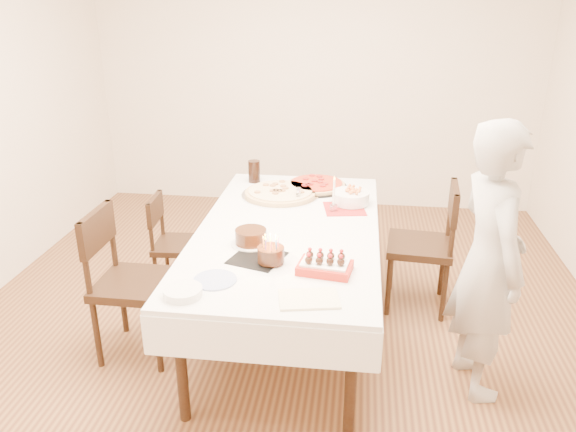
# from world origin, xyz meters

# --- Properties ---
(floor) EXTENTS (5.00, 5.00, 0.00)m
(floor) POSITION_xyz_m (0.00, 0.00, 0.00)
(floor) COLOR #532E1C
(floor) RESTS_ON ground
(wall_back) EXTENTS (4.50, 0.04, 2.70)m
(wall_back) POSITION_xyz_m (0.00, 2.50, 1.35)
(wall_back) COLOR beige
(wall_back) RESTS_ON floor
(dining_table) EXTENTS (1.70, 2.38, 0.75)m
(dining_table) POSITION_xyz_m (0.04, 0.00, 0.38)
(dining_table) COLOR white
(dining_table) RESTS_ON floor
(chair_right_savory) EXTENTS (0.52, 0.52, 0.95)m
(chair_right_savory) POSITION_xyz_m (0.93, 0.44, 0.47)
(chair_right_savory) COLOR black
(chair_right_savory) RESTS_ON floor
(chair_left_savory) EXTENTS (0.42, 0.42, 0.78)m
(chair_left_savory) POSITION_xyz_m (-0.83, 0.42, 0.39)
(chair_left_savory) COLOR black
(chair_left_savory) RESTS_ON floor
(chair_left_dessert) EXTENTS (0.50, 0.50, 0.96)m
(chair_left_dessert) POSITION_xyz_m (-0.86, -0.36, 0.48)
(chair_left_dessert) COLOR black
(chair_left_dessert) RESTS_ON floor
(person) EXTENTS (0.50, 0.65, 1.58)m
(person) POSITION_xyz_m (1.20, -0.41, 0.79)
(person) COLOR #B9B4AE
(person) RESTS_ON floor
(pizza_white) EXTENTS (0.70, 0.70, 0.04)m
(pizza_white) POSITION_xyz_m (-0.09, 0.60, 0.77)
(pizza_white) COLOR beige
(pizza_white) RESTS_ON dining_table
(pizza_pepperoni) EXTENTS (0.54, 0.54, 0.04)m
(pizza_pepperoni) POSITION_xyz_m (0.16, 0.81, 0.77)
(pizza_pepperoni) COLOR red
(pizza_pepperoni) RESTS_ON dining_table
(red_placemat) EXTENTS (0.32, 0.32, 0.01)m
(red_placemat) POSITION_xyz_m (0.39, 0.39, 0.75)
(red_placemat) COLOR #B21E1E
(red_placemat) RESTS_ON dining_table
(pasta_bowl) EXTENTS (0.32, 0.32, 0.08)m
(pasta_bowl) POSITION_xyz_m (0.43, 0.49, 0.80)
(pasta_bowl) COLOR white
(pasta_bowl) RESTS_ON dining_table
(taper_candle) EXTENTS (0.06, 0.06, 0.26)m
(taper_candle) POSITION_xyz_m (0.32, 0.34, 0.88)
(taper_candle) COLOR white
(taper_candle) RESTS_ON dining_table
(shaker_pair) EXTENTS (0.11, 0.11, 0.09)m
(shaker_pair) POSITION_xyz_m (0.05, 0.48, 0.80)
(shaker_pair) COLOR white
(shaker_pair) RESTS_ON dining_table
(cola_glass) EXTENTS (0.12, 0.12, 0.17)m
(cola_glass) POSITION_xyz_m (-0.34, 0.89, 0.84)
(cola_glass) COLOR black
(cola_glass) RESTS_ON dining_table
(layer_cake) EXTENTS (0.31, 0.31, 0.10)m
(layer_cake) POSITION_xyz_m (-0.14, -0.27, 0.80)
(layer_cake) COLOR #351A0D
(layer_cake) RESTS_ON dining_table
(cake_board) EXTENTS (0.34, 0.34, 0.01)m
(cake_board) POSITION_xyz_m (-0.07, -0.45, 0.75)
(cake_board) COLOR black
(cake_board) RESTS_ON dining_table
(birthday_cake) EXTENTS (0.19, 0.19, 0.15)m
(birthday_cake) POSITION_xyz_m (0.01, -0.50, 0.84)
(birthday_cake) COLOR #391C0F
(birthday_cake) RESTS_ON dining_table
(strawberry_box) EXTENTS (0.31, 0.23, 0.07)m
(strawberry_box) POSITION_xyz_m (0.32, -0.56, 0.79)
(strawberry_box) COLOR #AA1E13
(strawberry_box) RESTS_ON dining_table
(box_lid) EXTENTS (0.33, 0.25, 0.02)m
(box_lid) POSITION_xyz_m (0.26, -0.87, 0.75)
(box_lid) COLOR beige
(box_lid) RESTS_ON dining_table
(plate_stack) EXTENTS (0.21, 0.21, 0.04)m
(plate_stack) POSITION_xyz_m (-0.37, -0.90, 0.77)
(plate_stack) COLOR white
(plate_stack) RESTS_ON dining_table
(china_plate) EXTENTS (0.30, 0.30, 0.01)m
(china_plate) POSITION_xyz_m (-0.25, -0.74, 0.75)
(china_plate) COLOR white
(china_plate) RESTS_ON dining_table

